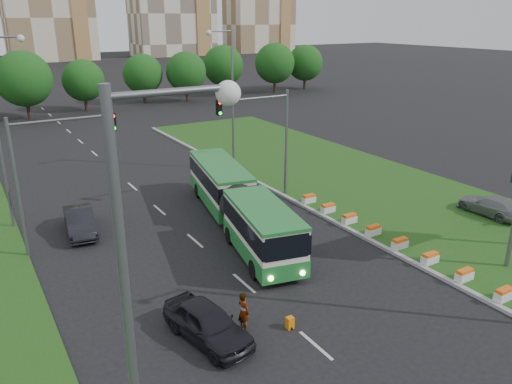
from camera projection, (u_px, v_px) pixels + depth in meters
ground at (292, 269)px, 27.06m from camera, size 360.00×360.00×0.00m
grass_median at (367, 187)px, 39.84m from camera, size 14.00×60.00×0.15m
median_kerb at (297, 202)px, 36.44m from camera, size 0.30×60.00×0.18m
lane_markings at (125, 180)px, 41.72m from camera, size 0.20×100.00×0.01m
flower_planters at (386, 236)px, 29.95m from camera, size 1.10×15.90×0.60m
traffic_mast_median at (268, 129)px, 35.68m from camera, size 5.76×0.32×8.00m
traffic_mast_left at (46, 162)px, 27.47m from camera, size 5.76×0.32×8.00m
street_lamps at (165, 132)px, 31.66m from camera, size 36.00×60.00×12.00m
tree_line at (136, 76)px, 74.80m from camera, size 120.00×8.00×9.00m
articulated_bus at (235, 203)px, 31.87m from camera, size 2.60×16.67×2.74m
car_left_near at (207, 323)px, 20.90m from camera, size 2.73×4.92×1.58m
car_left_far at (80, 221)px, 31.27m from camera, size 2.22×4.94×1.57m
car_median at (491, 205)px, 33.85m from camera, size 1.89×4.58×1.33m
pedestrian at (244, 311)px, 21.53m from camera, size 0.51×0.71×1.82m
shopping_trolley at (290, 323)px, 21.82m from camera, size 0.32×0.34×0.55m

